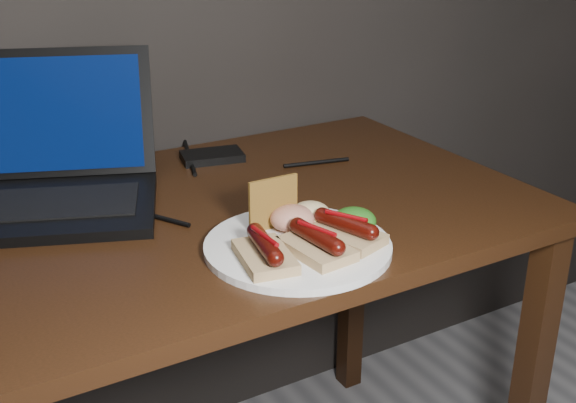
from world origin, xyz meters
The scene contains 12 objects.
desk centered at (0.00, 1.38, 0.66)m, with size 1.40×0.70×0.75m.
laptop centered at (-0.12, 1.57, 0.80)m, with size 0.50×0.47×0.25m.
hard_drive centered at (0.24, 1.62, 0.76)m, with size 0.12×0.07×0.02m, color black.
desk_cables centered at (0.01, 1.52, 0.75)m, with size 0.97×0.43×0.01m.
plate centered at (0.18, 1.17, 0.76)m, with size 0.29×0.29×0.01m, color white.
bread_sausage_left centered at (0.11, 1.14, 0.78)m, with size 0.09×0.13×0.04m.
bread_sausage_center centered at (0.18, 1.13, 0.78)m, with size 0.08×0.12×0.04m.
bread_sausage_right centered at (0.25, 1.14, 0.78)m, with size 0.10×0.13×0.04m.
crispbread centered at (0.17, 1.24, 0.80)m, with size 0.09×0.01×0.09m, color olive.
salad_greens centered at (0.28, 1.16, 0.78)m, with size 0.07×0.07×0.04m, color #135110.
salsa_mound centered at (0.20, 1.22, 0.78)m, with size 0.07×0.07×0.04m, color #AB111C.
coleslaw_mound centered at (0.23, 1.23, 0.78)m, with size 0.06×0.06×0.04m, color silver.
Camera 1 is at (-0.33, 0.32, 1.25)m, focal length 45.00 mm.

